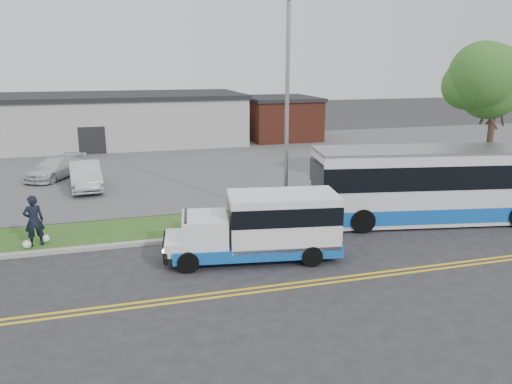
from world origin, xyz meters
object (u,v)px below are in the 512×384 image
object	(u,v)px
shuttle_bus	(266,224)
transit_bus	(446,184)
pedestrian	(34,221)
parked_car_a	(85,175)
parked_car_b	(55,168)
tree_east	(497,78)
streetlight_near	(288,104)

from	to	relation	value
shuttle_bus	transit_bus	world-z (taller)	transit_bus
pedestrian	parked_car_a	xyz separation A→B (m)	(1.48, 8.90, -0.24)
shuttle_bus	parked_car_b	xyz separation A→B (m)	(-8.65, 15.54, -0.55)
transit_bus	parked_car_a	xyz separation A→B (m)	(-15.87, 10.20, -0.82)
pedestrian	tree_east	bearing A→B (deg)	167.44
pedestrian	parked_car_a	size ratio (longest dim) A/B	0.43
parked_car_b	shuttle_bus	bearing A→B (deg)	-29.32
tree_east	transit_bus	bearing A→B (deg)	-150.04
tree_east	shuttle_bus	world-z (taller)	tree_east
transit_bus	parked_car_b	distance (m)	22.28
parked_car_a	pedestrian	bearing A→B (deg)	-104.99
pedestrian	parked_car_a	bearing A→B (deg)	-114.95
pedestrian	streetlight_near	bearing A→B (deg)	169.01
transit_bus	parked_car_b	size ratio (longest dim) A/B	2.77
transit_bus	parked_car_b	xyz separation A→B (m)	(-17.76, 13.42, -0.94)
tree_east	parked_car_b	world-z (taller)	tree_east
transit_bus	pedestrian	size ratio (longest dim) A/B	6.11
transit_bus	parked_car_a	bearing A→B (deg)	157.22
streetlight_near	transit_bus	xyz separation A→B (m)	(6.84, -2.13, -3.55)
pedestrian	parked_car_b	distance (m)	12.13
parked_car_a	parked_car_b	distance (m)	3.74
streetlight_near	parked_car_a	world-z (taller)	streetlight_near
streetlight_near	parked_car_b	xyz separation A→B (m)	(-10.92, 11.29, -4.49)
tree_east	transit_bus	distance (m)	6.60
streetlight_near	shuttle_bus	xyz separation A→B (m)	(-2.27, -4.25, -3.94)
tree_east	streetlight_near	xyz separation A→B (m)	(-11.00, -0.27, -0.97)
tree_east	transit_bus	world-z (taller)	tree_east
pedestrian	parked_car_b	bearing A→B (deg)	-103.57
streetlight_near	shuttle_bus	size ratio (longest dim) A/B	1.45
tree_east	shuttle_bus	size ratio (longest dim) A/B	1.27
tree_east	streetlight_near	distance (m)	11.05
shuttle_bus	parked_car_a	distance (m)	14.06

